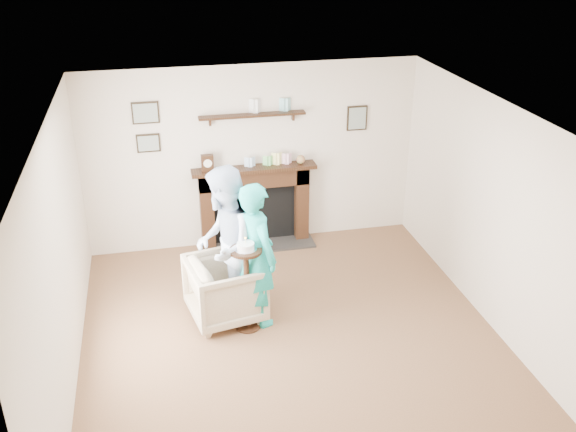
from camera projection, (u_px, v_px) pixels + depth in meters
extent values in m
plane|color=brown|center=(293.00, 343.00, 6.96)|extent=(5.00, 5.00, 0.00)
cube|color=beige|center=(252.00, 157.00, 8.63)|extent=(4.50, 0.04, 2.50)
cube|color=beige|center=(60.00, 265.00, 5.99)|extent=(0.04, 5.00, 2.50)
cube|color=beige|center=(498.00, 220.00, 6.87)|extent=(0.04, 5.00, 2.50)
cube|color=white|center=(294.00, 120.00, 5.89)|extent=(4.50, 5.00, 0.04)
cube|color=black|center=(207.00, 211.00, 8.72)|extent=(0.18, 0.20, 1.10)
cube|color=black|center=(301.00, 203.00, 8.97)|extent=(0.18, 0.20, 1.10)
cube|color=black|center=(254.00, 178.00, 8.66)|extent=(1.50, 0.20, 0.24)
cube|color=black|center=(254.00, 213.00, 8.96)|extent=(1.14, 0.06, 0.86)
cube|color=#292624|center=(257.00, 245.00, 8.97)|extent=(1.60, 0.44, 0.03)
cube|color=black|center=(254.00, 169.00, 8.57)|extent=(1.68, 0.26, 0.05)
cube|color=black|center=(252.00, 115.00, 8.31)|extent=(1.40, 0.15, 0.03)
cube|color=black|center=(145.00, 113.00, 8.06)|extent=(0.34, 0.03, 0.28)
cube|color=black|center=(148.00, 143.00, 8.23)|extent=(0.30, 0.03, 0.24)
cube|color=black|center=(357.00, 118.00, 8.71)|extent=(0.28, 0.03, 0.34)
cube|color=black|center=(207.00, 163.00, 8.39)|extent=(0.16, 0.09, 0.22)
cylinder|color=white|center=(208.00, 163.00, 8.35)|extent=(0.11, 0.01, 0.11)
sphere|color=green|center=(301.00, 159.00, 8.66)|extent=(0.12, 0.12, 0.12)
imported|color=#C6B593|center=(227.00, 316.00, 7.42)|extent=(0.94, 0.92, 0.74)
imported|color=silver|center=(228.00, 313.00, 7.47)|extent=(0.88, 1.02, 1.81)
imported|color=teal|center=(258.00, 318.00, 7.38)|extent=(0.62, 0.73, 1.68)
cylinder|color=black|center=(248.00, 326.00, 7.23)|extent=(0.29, 0.29, 0.02)
cylinder|color=black|center=(247.00, 289.00, 7.02)|extent=(0.06, 0.06, 0.94)
cylinder|color=black|center=(246.00, 251.00, 6.81)|extent=(0.35, 0.35, 0.03)
cylinder|color=silver|center=(246.00, 249.00, 6.81)|extent=(0.24, 0.24, 0.01)
cylinder|color=white|center=(246.00, 246.00, 6.79)|extent=(0.19, 0.19, 0.07)
cylinder|color=#F7E09C|center=(245.00, 241.00, 6.76)|extent=(0.01, 0.01, 0.05)
sphere|color=orange|center=(245.00, 238.00, 6.75)|extent=(0.02, 0.02, 0.02)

